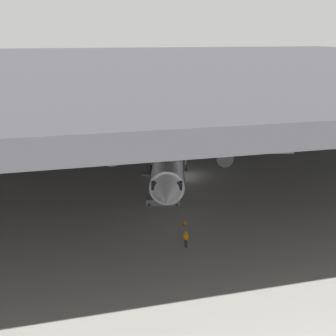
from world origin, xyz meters
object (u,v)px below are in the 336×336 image
(airplane_main, at_px, (168,151))
(traffic_cone_orange, at_px, (185,222))
(boarding_stairs, at_px, (162,197))
(airplane_distant, at_px, (13,115))
(crew_worker_near_nose, at_px, (186,238))
(crew_worker_by_stairs, at_px, (155,190))

(airplane_main, bearing_deg, traffic_cone_orange, -97.94)
(boarding_stairs, xyz_separation_m, airplane_distant, (-19.59, 41.39, 2.70))
(airplane_main, xyz_separation_m, traffic_cone_orange, (-2.11, -15.10, -3.08))
(airplane_main, xyz_separation_m, boarding_stairs, (-3.02, -9.25, -2.64))
(boarding_stairs, bearing_deg, crew_worker_near_nose, -91.68)
(crew_worker_near_nose, height_order, traffic_cone_orange, crew_worker_near_nose)
(crew_worker_by_stairs, bearing_deg, boarding_stairs, -76.56)
(airplane_main, xyz_separation_m, crew_worker_near_nose, (-3.32, -19.47, -2.46))
(boarding_stairs, xyz_separation_m, traffic_cone_orange, (0.92, -5.85, -0.43))
(crew_worker_by_stairs, xyz_separation_m, traffic_cone_orange, (1.33, -7.60, -0.69))
(boarding_stairs, bearing_deg, airplane_main, 71.90)
(crew_worker_by_stairs, bearing_deg, airplane_distant, 115.81)
(boarding_stairs, distance_m, crew_worker_near_nose, 10.23)
(crew_worker_near_nose, bearing_deg, crew_worker_by_stairs, 90.57)
(airplane_main, bearing_deg, crew_worker_by_stairs, -114.65)
(airplane_main, height_order, airplane_distant, airplane_distant)
(boarding_stairs, relative_size, airplane_distant, 0.13)
(crew_worker_by_stairs, height_order, traffic_cone_orange, crew_worker_by_stairs)
(crew_worker_near_nose, relative_size, traffic_cone_orange, 2.67)
(airplane_main, bearing_deg, crew_worker_near_nose, -99.68)
(airplane_main, relative_size, boarding_stairs, 7.56)
(airplane_distant, xyz_separation_m, traffic_cone_orange, (20.51, -47.24, -3.13))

